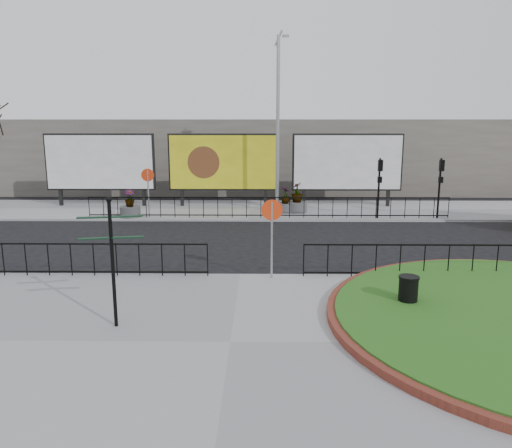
{
  "coord_description": "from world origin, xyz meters",
  "views": [
    {
      "loc": [
        0.7,
        -15.28,
        4.93
      ],
      "look_at": [
        0.49,
        1.69,
        1.4
      ],
      "focal_mm": 35.0,
      "sensor_mm": 36.0,
      "label": 1
    }
  ],
  "objects_px": {
    "litter_bin": "(408,292)",
    "lamp_post": "(278,123)",
    "planter_c": "(297,201)",
    "billboard_mid": "(223,163)",
    "fingerpost_sign": "(112,250)",
    "planter_b": "(285,203)",
    "planter_a": "(130,208)"
  },
  "relations": [
    {
      "from": "planter_b",
      "to": "planter_c",
      "type": "relative_size",
      "value": 0.84
    },
    {
      "from": "planter_b",
      "to": "fingerpost_sign",
      "type": "bearing_deg",
      "value": -107.31
    },
    {
      "from": "litter_bin",
      "to": "planter_c",
      "type": "distance_m",
      "value": 14.07
    },
    {
      "from": "planter_a",
      "to": "planter_c",
      "type": "bearing_deg",
      "value": 9.64
    },
    {
      "from": "planter_c",
      "to": "litter_bin",
      "type": "bearing_deg",
      "value": -82.11
    },
    {
      "from": "litter_bin",
      "to": "planter_a",
      "type": "height_order",
      "value": "planter_a"
    },
    {
      "from": "lamp_post",
      "to": "fingerpost_sign",
      "type": "relative_size",
      "value": 2.95
    },
    {
      "from": "planter_c",
      "to": "billboard_mid",
      "type": "bearing_deg",
      "value": 154.14
    },
    {
      "from": "planter_c",
      "to": "lamp_post",
      "type": "bearing_deg",
      "value": 180.0
    },
    {
      "from": "billboard_mid",
      "to": "litter_bin",
      "type": "distance_m",
      "value": 17.12
    },
    {
      "from": "billboard_mid",
      "to": "lamp_post",
      "type": "xyz_separation_m",
      "value": [
        3.01,
        -1.97,
        2.23
      ]
    },
    {
      "from": "lamp_post",
      "to": "fingerpost_sign",
      "type": "bearing_deg",
      "value": -105.79
    },
    {
      "from": "fingerpost_sign",
      "to": "litter_bin",
      "type": "bearing_deg",
      "value": 1.72
    },
    {
      "from": "planter_c",
      "to": "planter_b",
      "type": "bearing_deg",
      "value": -180.0
    },
    {
      "from": "litter_bin",
      "to": "lamp_post",
      "type": "bearing_deg",
      "value": 102.12
    },
    {
      "from": "litter_bin",
      "to": "planter_b",
      "type": "relative_size",
      "value": 0.65
    },
    {
      "from": "planter_a",
      "to": "planter_c",
      "type": "xyz_separation_m",
      "value": [
        8.57,
        1.46,
        0.15
      ]
    },
    {
      "from": "litter_bin",
      "to": "planter_a",
      "type": "distance_m",
      "value": 16.31
    },
    {
      "from": "lamp_post",
      "to": "litter_bin",
      "type": "height_order",
      "value": "lamp_post"
    },
    {
      "from": "billboard_mid",
      "to": "fingerpost_sign",
      "type": "bearing_deg",
      "value": -94.27
    },
    {
      "from": "planter_a",
      "to": "lamp_post",
      "type": "bearing_deg",
      "value": 10.98
    },
    {
      "from": "billboard_mid",
      "to": "fingerpost_sign",
      "type": "xyz_separation_m",
      "value": [
        -1.28,
        -17.13,
        -0.59
      ]
    },
    {
      "from": "fingerpost_sign",
      "to": "planter_b",
      "type": "distance_m",
      "value": 15.94
    },
    {
      "from": "lamp_post",
      "to": "litter_bin",
      "type": "distance_m",
      "value": 14.88
    },
    {
      "from": "lamp_post",
      "to": "planter_b",
      "type": "distance_m",
      "value": 4.25
    },
    {
      "from": "litter_bin",
      "to": "planter_b",
      "type": "distance_m",
      "value": 14.17
    },
    {
      "from": "fingerpost_sign",
      "to": "planter_b",
      "type": "relative_size",
      "value": 2.32
    },
    {
      "from": "billboard_mid",
      "to": "litter_bin",
      "type": "relative_size",
      "value": 7.07
    },
    {
      "from": "lamp_post",
      "to": "planter_a",
      "type": "distance_m",
      "value": 8.75
    },
    {
      "from": "planter_a",
      "to": "planter_c",
      "type": "relative_size",
      "value": 0.86
    },
    {
      "from": "planter_a",
      "to": "planter_c",
      "type": "height_order",
      "value": "planter_c"
    },
    {
      "from": "lamp_post",
      "to": "litter_bin",
      "type": "xyz_separation_m",
      "value": [
        2.99,
        -13.94,
        -4.26
      ]
    }
  ]
}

